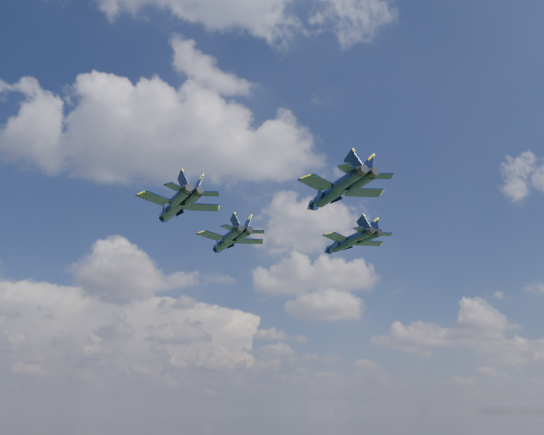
{
  "coord_description": "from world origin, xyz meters",
  "views": [
    {
      "loc": [
        -3.69,
        -80.15,
        26.22
      ],
      "look_at": [
        2.16,
        6.76,
        58.15
      ],
      "focal_mm": 35.0,
      "sensor_mm": 36.0,
      "label": 1
    }
  ],
  "objects_px": {
    "jet_right": "(344,244)",
    "jet_slot": "(330,194)",
    "jet_lead": "(226,242)",
    "jet_left": "(173,208)"
  },
  "relations": [
    {
      "from": "jet_left",
      "to": "jet_slot",
      "type": "height_order",
      "value": "jet_left"
    },
    {
      "from": "jet_lead",
      "to": "jet_left",
      "type": "relative_size",
      "value": 1.04
    },
    {
      "from": "jet_lead",
      "to": "jet_right",
      "type": "height_order",
      "value": "jet_lead"
    },
    {
      "from": "jet_lead",
      "to": "jet_left",
      "type": "xyz_separation_m",
      "value": [
        -8.15,
        -21.97,
        -1.27
      ]
    },
    {
      "from": "jet_right",
      "to": "jet_slot",
      "type": "height_order",
      "value": "jet_right"
    },
    {
      "from": "jet_lead",
      "to": "jet_left",
      "type": "bearing_deg",
      "value": -132.69
    },
    {
      "from": "jet_left",
      "to": "jet_right",
      "type": "relative_size",
      "value": 1.01
    },
    {
      "from": "jet_right",
      "to": "jet_slot",
      "type": "distance_m",
      "value": 26.89
    },
    {
      "from": "jet_left",
      "to": "jet_lead",
      "type": "bearing_deg",
      "value": 44.75
    },
    {
      "from": "jet_slot",
      "to": "jet_left",
      "type": "bearing_deg",
      "value": 135.31
    }
  ]
}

